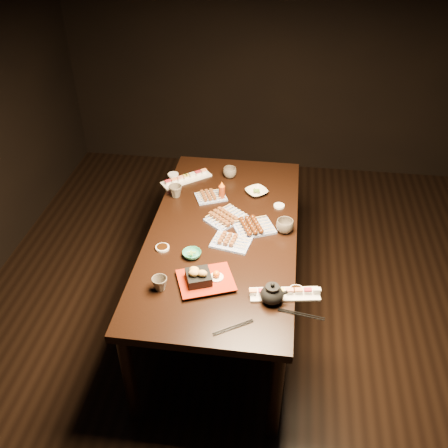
# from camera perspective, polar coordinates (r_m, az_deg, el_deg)

# --- Properties ---
(ground) EXTENTS (5.00, 5.00, 0.00)m
(ground) POSITION_cam_1_polar(r_m,az_deg,el_deg) (3.35, 2.70, -14.70)
(ground) COLOR black
(ground) RESTS_ON ground
(dining_table) EXTENTS (1.33, 1.97, 0.75)m
(dining_table) POSITION_cam_1_polar(r_m,az_deg,el_deg) (3.30, -0.12, -6.04)
(dining_table) COLOR black
(dining_table) RESTS_ON ground
(sushi_platter_near) EXTENTS (0.38, 0.16, 0.04)m
(sushi_platter_near) POSITION_cam_1_polar(r_m,az_deg,el_deg) (2.64, 6.97, -7.74)
(sushi_platter_near) COLOR white
(sushi_platter_near) RESTS_ON dining_table
(sushi_platter_far) EXTENTS (0.35, 0.31, 0.04)m
(sushi_platter_far) POSITION_cam_1_polar(r_m,az_deg,el_deg) (3.55, -4.34, 5.35)
(sushi_platter_far) COLOR white
(sushi_platter_far) RESTS_ON dining_table
(yakitori_plate_center) EXTENTS (0.29, 0.29, 0.06)m
(yakitori_plate_center) POSITION_cam_1_polar(r_m,az_deg,el_deg) (3.14, 0.24, 0.99)
(yakitori_plate_center) COLOR #828EB6
(yakitori_plate_center) RESTS_ON dining_table
(yakitori_plate_right) EXTENTS (0.25, 0.20, 0.06)m
(yakitori_plate_right) POSITION_cam_1_polar(r_m,az_deg,el_deg) (2.95, 0.83, -1.81)
(yakitori_plate_right) COLOR #828EB6
(yakitori_plate_right) RESTS_ON dining_table
(yakitori_plate_left) EXTENTS (0.24, 0.21, 0.05)m
(yakitori_plate_left) POSITION_cam_1_polar(r_m,az_deg,el_deg) (3.35, -1.52, 3.38)
(yakitori_plate_left) COLOR #828EB6
(yakitori_plate_left) RESTS_ON dining_table
(tsukune_plate) EXTENTS (0.29, 0.26, 0.06)m
(tsukune_plate) POSITION_cam_1_polar(r_m,az_deg,el_deg) (3.06, 3.49, -0.16)
(tsukune_plate) COLOR #828EB6
(tsukune_plate) RESTS_ON dining_table
(edamame_bowl_green) EXTENTS (0.11, 0.11, 0.03)m
(edamame_bowl_green) POSITION_cam_1_polar(r_m,az_deg,el_deg) (2.87, -3.69, -3.45)
(edamame_bowl_green) COLOR #329971
(edamame_bowl_green) RESTS_ON dining_table
(edamame_bowl_cream) EXTENTS (0.20, 0.20, 0.03)m
(edamame_bowl_cream) POSITION_cam_1_polar(r_m,az_deg,el_deg) (3.40, 3.73, 3.68)
(edamame_bowl_cream) COLOR beige
(edamame_bowl_cream) RESTS_ON dining_table
(tempura_tray) EXTENTS (0.36, 0.32, 0.11)m
(tempura_tray) POSITION_cam_1_polar(r_m,az_deg,el_deg) (2.67, -2.10, -5.90)
(tempura_tray) COLOR black
(tempura_tray) RESTS_ON dining_table
(teacup_near_left) EXTENTS (0.10, 0.10, 0.08)m
(teacup_near_left) POSITION_cam_1_polar(r_m,az_deg,el_deg) (2.67, -7.36, -6.79)
(teacup_near_left) COLOR #51493E
(teacup_near_left) RESTS_ON dining_table
(teacup_mid_right) EXTENTS (0.13, 0.13, 0.08)m
(teacup_mid_right) POSITION_cam_1_polar(r_m,az_deg,el_deg) (3.05, 6.96, -0.24)
(teacup_mid_right) COLOR #51493E
(teacup_mid_right) RESTS_ON dining_table
(teacup_far_left) EXTENTS (0.10, 0.10, 0.08)m
(teacup_far_left) POSITION_cam_1_polar(r_m,az_deg,el_deg) (3.37, -5.57, 3.75)
(teacup_far_left) COLOR #51493E
(teacup_far_left) RESTS_ON dining_table
(teacup_far_right) EXTENTS (0.12, 0.12, 0.07)m
(teacup_far_right) POSITION_cam_1_polar(r_m,az_deg,el_deg) (3.57, 0.67, 5.90)
(teacup_far_right) COLOR #51493E
(teacup_far_right) RESTS_ON dining_table
(teapot) EXTENTS (0.16, 0.16, 0.12)m
(teapot) POSITION_cam_1_polar(r_m,az_deg,el_deg) (2.58, 5.51, -7.81)
(teapot) COLOR black
(teapot) RESTS_ON dining_table
(condiment_bottle) EXTENTS (0.06, 0.06, 0.13)m
(condiment_bottle) POSITION_cam_1_polar(r_m,az_deg,el_deg) (3.32, -0.25, 3.86)
(condiment_bottle) COLOR maroon
(condiment_bottle) RESTS_ON dining_table
(sauce_dish_west) EXTENTS (0.11, 0.11, 0.01)m
(sauce_dish_west) POSITION_cam_1_polar(r_m,az_deg,el_deg) (2.94, -7.05, -2.71)
(sauce_dish_west) COLOR white
(sauce_dish_west) RESTS_ON dining_table
(sauce_dish_east) EXTENTS (0.10, 0.10, 0.01)m
(sauce_dish_east) POSITION_cam_1_polar(r_m,az_deg,el_deg) (3.29, 6.32, 2.07)
(sauce_dish_east) COLOR white
(sauce_dish_east) RESTS_ON dining_table
(sauce_dish_se) EXTENTS (0.08, 0.08, 0.01)m
(sauce_dish_se) POSITION_cam_1_polar(r_m,az_deg,el_deg) (2.68, 8.27, -7.50)
(sauce_dish_se) COLOR white
(sauce_dish_se) RESTS_ON dining_table
(sauce_dish_nw) EXTENTS (0.10, 0.10, 0.01)m
(sauce_dish_nw) POSITION_cam_1_polar(r_m,az_deg,el_deg) (3.62, -5.83, 5.63)
(sauce_dish_nw) COLOR white
(sauce_dish_nw) RESTS_ON dining_table
(chopsticks_near) EXTENTS (0.19, 0.13, 0.01)m
(chopsticks_near) POSITION_cam_1_polar(r_m,az_deg,el_deg) (2.48, 1.05, -11.72)
(chopsticks_near) COLOR black
(chopsticks_near) RESTS_ON dining_table
(chopsticks_se) EXTENTS (0.24, 0.06, 0.01)m
(chopsticks_se) POSITION_cam_1_polar(r_m,az_deg,el_deg) (2.57, 8.81, -10.18)
(chopsticks_se) COLOR black
(chopsticks_se) RESTS_ON dining_table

